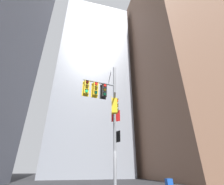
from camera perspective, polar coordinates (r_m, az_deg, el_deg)
The scene contains 4 objects.
building_tower_right at distance 36.45m, azimuth 23.79°, elevation 11.43°, with size 16.58×16.58×44.64m, color brown.
building_mid_block at distance 40.02m, azimuth -7.66°, elevation 2.61°, with size 15.57×15.57×41.01m, color #9399A3.
signal_pole_assembly at distance 10.82m, azimuth -2.35°, elevation -4.26°, with size 2.76×2.61×8.82m.
newspaper_box at distance 13.61m, azimuth 20.16°, elevation -29.14°, with size 0.45×0.36×0.86m.
Camera 1 is at (-2.74, -10.07, 1.50)m, focal length 25.13 mm.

